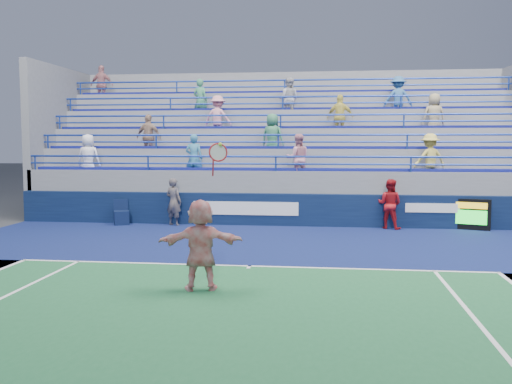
# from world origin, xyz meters

# --- Properties ---
(ground) EXTENTS (120.00, 120.00, 0.00)m
(ground) POSITION_xyz_m (0.00, 0.00, 0.00)
(ground) COLOR #333538
(sponsor_wall) EXTENTS (18.00, 0.32, 1.10)m
(sponsor_wall) POSITION_xyz_m (0.00, 6.50, 0.55)
(sponsor_wall) COLOR #091433
(sponsor_wall) RESTS_ON ground
(bleacher_stand) EXTENTS (18.00, 5.62, 6.13)m
(bleacher_stand) POSITION_xyz_m (-0.00, 10.27, 1.54)
(bleacher_stand) COLOR slate
(bleacher_stand) RESTS_ON ground
(serve_speed_board) EXTENTS (1.44, 0.61, 1.01)m
(serve_speed_board) POSITION_xyz_m (6.25, 6.33, 0.51)
(serve_speed_board) COLOR black
(serve_speed_board) RESTS_ON ground
(judge_chair) EXTENTS (0.65, 0.67, 0.87)m
(judge_chair) POSITION_xyz_m (-5.26, 6.03, 0.28)
(judge_chair) COLOR #0B1637
(judge_chair) RESTS_ON ground
(tennis_player) EXTENTS (1.71, 0.86, 2.84)m
(tennis_player) POSITION_xyz_m (-0.65, -2.15, 0.89)
(tennis_player) COLOR white
(tennis_player) RESTS_ON ground
(line_judge) EXTENTS (0.70, 0.58, 1.63)m
(line_judge) POSITION_xyz_m (-3.44, 6.13, 0.82)
(line_judge) COLOR #141D38
(line_judge) RESTS_ON ground
(ball_girl) EXTENTS (0.98, 0.89, 1.64)m
(ball_girl) POSITION_xyz_m (3.78, 6.22, 0.82)
(ball_girl) COLOR #A61319
(ball_girl) RESTS_ON ground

